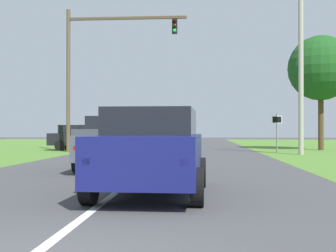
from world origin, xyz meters
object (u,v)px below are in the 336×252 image
Objects in this scene: oak_tree_right at (321,68)px; pickup_truck_lead at (117,142)px; keep_moving_sign at (277,128)px; utility_pole_right at (301,73)px; traffic_light at (96,59)px; red_suv_near at (153,149)px; crossing_suv_far at (85,137)px.

pickup_truck_lead is at bearing -126.10° from oak_tree_right.
utility_pole_right is at bearing -61.35° from keep_moving_sign.
traffic_light is at bearing 169.90° from utility_pole_right.
traffic_light is at bearing 178.45° from keep_moving_sign.
oak_tree_right is (14.56, 3.45, -0.26)m from traffic_light.
red_suv_near is 23.51m from oak_tree_right.
pickup_truck_lead is 2.28× the size of keep_moving_sign.
red_suv_near is 17.30m from utility_pole_right.
oak_tree_right is (3.57, 3.74, 4.03)m from keep_moving_sign.
oak_tree_right is at bearing 13.31° from traffic_light.
oak_tree_right is at bearing 65.36° from utility_pole_right.
oak_tree_right is 0.85× the size of utility_pole_right.
keep_moving_sign is at bearing -133.61° from oak_tree_right.
red_suv_near is 1.93× the size of keep_moving_sign.
keep_moving_sign is at bearing 56.73° from pickup_truck_lead.
traffic_light reaches higher than red_suv_near.
keep_moving_sign reaches higher than red_suv_near.
crossing_suv_far is (-6.69, 19.97, -0.08)m from red_suv_near.
pickup_truck_lead is at bearing -123.27° from keep_moving_sign.
red_suv_near is at bearing -73.12° from traffic_light.
traffic_light reaches higher than crossing_suv_far.
oak_tree_right reaches higher than pickup_truck_lead.
utility_pole_right is at bearing 66.94° from red_suv_near.
red_suv_near is 0.85× the size of pickup_truck_lead.
pickup_truck_lead reaches higher than red_suv_near.
traffic_light is at bearing -166.69° from oak_tree_right.
crossing_suv_far is at bearing 168.28° from keep_moving_sign.
traffic_light reaches higher than keep_moving_sign.
keep_moving_sign is (5.62, 17.41, 0.52)m from red_suv_near.
crossing_suv_far is at bearing 108.99° from pickup_truck_lead.
red_suv_near is 18.31m from keep_moving_sign.
oak_tree_right is at bearing 46.39° from keep_moving_sign.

